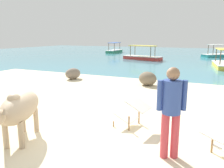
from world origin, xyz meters
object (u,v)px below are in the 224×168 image
at_px(boat_teal, 219,54).
at_px(person_standing, 171,106).
at_px(boat_red, 142,57).
at_px(boat_green, 114,50).
at_px(cow, 19,108).
at_px(boat_yellow, 224,64).
at_px(deck_chair_near, 132,111).

bearing_deg(boat_teal, person_standing, 48.40).
bearing_deg(boat_red, boat_green, 144.18).
bearing_deg(person_standing, boat_teal, -26.45).
height_order(boat_red, boat_teal, same).
bearing_deg(cow, boat_green, 176.77).
relative_size(person_standing, boat_yellow, 0.43).
distance_m(boat_yellow, boat_teal, 8.68).
height_order(cow, deck_chair_near, cow).
xyz_separation_m(cow, boat_green, (-8.96, 24.75, -0.45)).
relative_size(boat_red, boat_teal, 1.08).
distance_m(deck_chair_near, person_standing, 1.63).
bearing_deg(cow, person_standing, 78.15).
xyz_separation_m(boat_green, boat_yellow, (12.89, -10.38, 0.00)).
bearing_deg(boat_red, deck_chair_near, -58.88).
height_order(boat_red, boat_green, same).
distance_m(person_standing, boat_yellow, 13.84).
relative_size(deck_chair_near, boat_teal, 0.23).
distance_m(deck_chair_near, boat_yellow, 12.88).
height_order(cow, person_standing, person_standing).
bearing_deg(cow, deck_chair_near, 109.12).
height_order(person_standing, boat_teal, person_standing).
bearing_deg(deck_chair_near, boat_yellow, -91.68).
bearing_deg(deck_chair_near, cow, 49.96).
height_order(deck_chair_near, boat_red, boat_red).
xyz_separation_m(cow, deck_chair_near, (1.83, 1.66, -0.31)).
bearing_deg(boat_teal, boat_red, 1.90).
height_order(deck_chair_near, person_standing, person_standing).
bearing_deg(boat_green, boat_teal, 77.77).
relative_size(cow, person_standing, 1.15).
distance_m(person_standing, boat_teal, 22.48).
height_order(boat_yellow, boat_teal, same).
height_order(cow, boat_teal, boat_teal).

